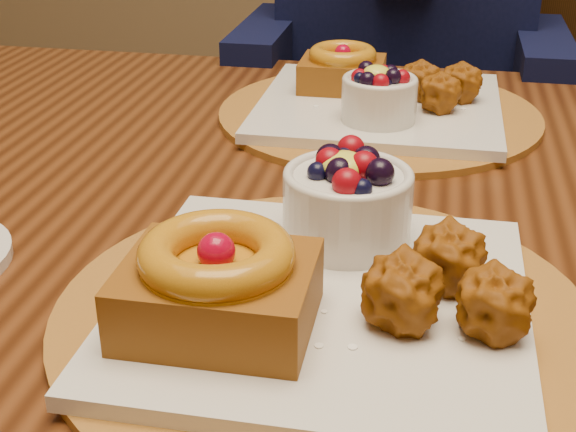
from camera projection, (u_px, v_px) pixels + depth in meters
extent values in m
cube|color=#331709|center=(357.00, 211.00, 0.77)|extent=(1.60, 0.90, 0.04)
cylinder|color=brown|center=(323.00, 313.00, 0.56)|extent=(0.38, 0.38, 0.01)
cube|color=silver|center=(323.00, 301.00, 0.56)|extent=(0.28, 0.28, 0.01)
cube|color=#502B07|center=(218.00, 295.00, 0.51)|extent=(0.12, 0.10, 0.04)
torus|color=#915308|center=(216.00, 254.00, 0.50)|extent=(0.10, 0.10, 0.02)
sphere|color=maroon|center=(216.00, 251.00, 0.50)|extent=(0.02, 0.02, 0.02)
sphere|color=#8D490A|center=(448.00, 258.00, 0.56)|extent=(0.05, 0.05, 0.05)
sphere|color=#8D490A|center=(401.00, 294.00, 0.52)|extent=(0.05, 0.05, 0.05)
sphere|color=#8D490A|center=(493.00, 303.00, 0.51)|extent=(0.05, 0.05, 0.05)
cylinder|color=silver|center=(347.00, 208.00, 0.62)|extent=(0.10, 0.10, 0.06)
torus|color=silver|center=(348.00, 175.00, 0.61)|extent=(0.10, 0.10, 0.01)
ellipsoid|color=yellow|center=(343.00, 165.00, 0.60)|extent=(0.04, 0.04, 0.02)
cylinder|color=brown|center=(379.00, 114.00, 0.95)|extent=(0.38, 0.38, 0.01)
cube|color=silver|center=(379.00, 106.00, 0.95)|extent=(0.28, 0.28, 0.01)
cube|color=#502B07|center=(342.00, 74.00, 0.98)|extent=(0.10, 0.08, 0.04)
torus|color=#915308|center=(343.00, 54.00, 0.97)|extent=(0.08, 0.08, 0.02)
sphere|color=maroon|center=(343.00, 53.00, 0.97)|extent=(0.02, 0.02, 0.02)
sphere|color=#8D490A|center=(439.00, 95.00, 0.91)|extent=(0.04, 0.04, 0.04)
sphere|color=#8D490A|center=(420.00, 83.00, 0.95)|extent=(0.04, 0.04, 0.04)
sphere|color=#8D490A|center=(460.00, 85.00, 0.94)|extent=(0.04, 0.04, 0.04)
cylinder|color=silver|center=(379.00, 100.00, 0.87)|extent=(0.08, 0.08, 0.05)
torus|color=silver|center=(380.00, 80.00, 0.86)|extent=(0.08, 0.08, 0.01)
ellipsoid|color=yellow|center=(377.00, 73.00, 0.86)|extent=(0.03, 0.03, 0.02)
cube|color=black|center=(471.00, 206.00, 1.49)|extent=(0.43, 0.43, 0.04)
cylinder|color=black|center=(363.00, 353.00, 1.46)|extent=(0.03, 0.03, 0.41)
cylinder|color=black|center=(568.00, 372.00, 1.41)|extent=(0.03, 0.03, 0.41)
cylinder|color=black|center=(374.00, 258.00, 1.78)|extent=(0.03, 0.03, 0.41)
cylinder|color=black|center=(542.00, 270.00, 1.73)|extent=(0.03, 0.03, 0.41)
cube|color=black|center=(478.00, 64.00, 1.57)|extent=(0.42, 0.04, 0.44)
cube|color=black|center=(406.00, 23.00, 1.34)|extent=(0.40, 0.21, 0.58)
cube|color=black|center=(267.00, 46.00, 1.28)|extent=(0.08, 0.29, 0.08)
cube|color=black|center=(541.00, 59.00, 1.21)|extent=(0.08, 0.29, 0.08)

